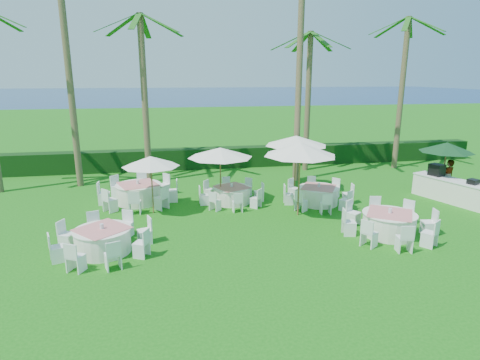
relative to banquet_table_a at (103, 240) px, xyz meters
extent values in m
plane|color=#125F10|center=(4.84, -0.53, -0.41)|extent=(120.00, 120.00, 0.00)
cube|color=black|center=(4.84, 11.47, 0.19)|extent=(34.00, 1.00, 1.20)
plane|color=navy|center=(4.84, 101.47, -0.41)|extent=(260.00, 260.00, 0.00)
cylinder|color=white|center=(0.00, 0.00, -0.04)|extent=(1.72, 1.72, 0.75)
cylinder|color=white|center=(0.00, 0.00, 0.34)|extent=(1.80, 1.80, 0.03)
cube|color=#DB7776|center=(0.00, 0.00, 0.37)|extent=(1.97, 1.97, 0.01)
cylinder|color=silver|center=(0.00, 0.00, 0.45)|extent=(0.12, 0.12, 0.16)
cube|color=white|center=(1.27, 0.45, 0.03)|extent=(0.54, 0.54, 0.90)
cube|color=white|center=(0.58, 1.22, 0.03)|extent=(0.56, 0.56, 0.90)
cube|color=white|center=(-0.45, 1.27, 0.03)|extent=(0.54, 0.54, 0.90)
cube|color=white|center=(-1.22, 0.58, 0.03)|extent=(0.56, 0.56, 0.90)
cube|color=white|center=(-1.27, -0.45, 0.03)|extent=(0.54, 0.54, 0.90)
cube|color=white|center=(-0.58, -1.22, 0.03)|extent=(0.56, 0.56, 0.90)
cube|color=white|center=(0.45, -1.27, 0.03)|extent=(0.54, 0.54, 0.90)
cube|color=white|center=(1.22, -0.58, 0.03)|extent=(0.56, 0.56, 0.90)
cylinder|color=white|center=(9.69, -0.31, -0.03)|extent=(1.79, 1.79, 0.78)
cylinder|color=white|center=(9.69, -0.31, 0.37)|extent=(1.86, 1.86, 0.03)
cube|color=#DB7776|center=(9.69, -0.31, 0.40)|extent=(2.00, 2.00, 0.01)
cylinder|color=silver|center=(9.69, -0.31, 0.48)|extent=(0.12, 0.12, 0.17)
cube|color=white|center=(10.85, 0.48, 0.05)|extent=(0.60, 0.60, 0.93)
cube|color=white|center=(9.95, 1.06, 0.05)|extent=(0.51, 0.51, 0.93)
cube|color=white|center=(8.90, 0.84, 0.05)|extent=(0.60, 0.60, 0.93)
cube|color=white|center=(8.32, -0.05, 0.05)|extent=(0.51, 0.51, 0.93)
cube|color=white|center=(8.54, -1.10, 0.05)|extent=(0.60, 0.60, 0.93)
cube|color=white|center=(9.44, -1.68, 0.05)|extent=(0.51, 0.51, 0.93)
cube|color=white|center=(10.48, -1.46, 0.05)|extent=(0.60, 0.60, 0.93)
cube|color=white|center=(11.07, -0.57, 0.05)|extent=(0.51, 0.51, 0.93)
cylinder|color=white|center=(0.79, 5.04, 0.00)|extent=(1.89, 1.89, 0.82)
cylinder|color=white|center=(0.79, 5.04, 0.42)|extent=(1.97, 1.97, 0.03)
cube|color=#DB7776|center=(0.79, 5.04, 0.44)|extent=(1.96, 1.96, 0.01)
cylinder|color=silver|center=(0.79, 5.04, 0.53)|extent=(0.13, 0.13, 0.17)
cube|color=white|center=(2.26, 4.99, 0.08)|extent=(0.48, 0.48, 0.98)
cube|color=white|center=(1.87, 6.05, 0.08)|extent=(0.65, 0.65, 0.98)
cube|color=white|center=(0.84, 6.52, 0.08)|extent=(0.48, 0.48, 0.98)
cube|color=white|center=(-0.22, 6.12, 0.08)|extent=(0.65, 0.65, 0.98)
cube|color=white|center=(-0.69, 5.09, 0.08)|extent=(0.48, 0.48, 0.98)
cube|color=white|center=(-0.29, 4.04, 0.08)|extent=(0.65, 0.65, 0.98)
cube|color=white|center=(0.73, 3.57, 0.08)|extent=(0.48, 0.48, 0.98)
cube|color=white|center=(1.79, 3.96, 0.08)|extent=(0.65, 0.65, 0.98)
cylinder|color=white|center=(4.83, 4.32, -0.07)|extent=(1.58, 1.58, 0.69)
cylinder|color=white|center=(4.83, 4.32, 0.28)|extent=(1.65, 1.65, 0.03)
cube|color=#DB7776|center=(4.83, 4.32, 0.31)|extent=(1.69, 1.69, 0.01)
cylinder|color=silver|center=(4.83, 4.32, 0.39)|extent=(0.11, 0.11, 0.15)
cube|color=white|center=(6.07, 4.36, 0.00)|extent=(0.40, 0.40, 0.83)
cube|color=white|center=(5.68, 5.22, 0.00)|extent=(0.54, 0.54, 0.83)
cube|color=white|center=(4.79, 5.55, 0.00)|extent=(0.40, 0.40, 0.83)
cube|color=white|center=(3.93, 5.16, 0.00)|extent=(0.54, 0.54, 0.83)
cube|color=white|center=(3.59, 4.28, 0.00)|extent=(0.40, 0.40, 0.83)
cube|color=white|center=(3.99, 3.41, 0.00)|extent=(0.54, 0.54, 0.83)
cube|color=white|center=(4.87, 3.08, 0.00)|extent=(0.40, 0.40, 0.83)
cube|color=white|center=(5.73, 3.47, 0.00)|extent=(0.54, 0.54, 0.83)
cylinder|color=white|center=(8.54, 3.49, -0.05)|extent=(1.68, 1.68, 0.73)
cylinder|color=white|center=(8.54, 3.49, 0.32)|extent=(1.75, 1.75, 0.03)
cube|color=#DB7776|center=(8.54, 3.49, 0.35)|extent=(1.85, 1.85, 0.01)
cylinder|color=silver|center=(8.54, 3.49, 0.43)|extent=(0.12, 0.12, 0.16)
cube|color=white|center=(9.59, 4.28, 0.02)|extent=(0.57, 0.57, 0.87)
cube|color=white|center=(8.72, 4.79, 0.02)|extent=(0.46, 0.46, 0.87)
cube|color=white|center=(7.75, 4.54, 0.02)|extent=(0.57, 0.57, 0.87)
cube|color=white|center=(7.24, 3.68, 0.02)|extent=(0.46, 0.46, 0.87)
cube|color=white|center=(7.49, 2.71, 0.02)|extent=(0.57, 0.57, 0.87)
cube|color=white|center=(8.35, 2.20, 0.02)|extent=(0.46, 0.46, 0.87)
cube|color=white|center=(9.32, 2.44, 0.02)|extent=(0.57, 0.57, 0.87)
cube|color=white|center=(9.83, 3.31, 0.02)|extent=(0.46, 0.46, 0.87)
cylinder|color=brown|center=(1.46, 3.52, 0.73)|extent=(0.05, 0.05, 2.28)
cone|color=white|center=(1.46, 3.52, 1.75)|extent=(2.29, 2.29, 0.41)
sphere|color=brown|center=(1.46, 3.52, 1.89)|extent=(0.09, 0.09, 0.09)
cylinder|color=brown|center=(7.20, 2.25, 1.01)|extent=(0.07, 0.07, 2.84)
cone|color=white|center=(7.20, 2.25, 2.29)|extent=(2.87, 2.87, 0.51)
sphere|color=brown|center=(7.20, 2.25, 2.46)|extent=(0.11, 0.11, 0.11)
cylinder|color=brown|center=(4.35, 4.40, 0.77)|extent=(0.06, 0.06, 2.38)
cone|color=white|center=(4.35, 4.40, 1.84)|extent=(2.81, 2.81, 0.43)
sphere|color=brown|center=(4.35, 4.40, 1.99)|extent=(0.10, 0.10, 0.10)
cylinder|color=brown|center=(8.16, 5.69, 0.88)|extent=(0.06, 0.06, 2.60)
cone|color=white|center=(8.16, 5.69, 2.05)|extent=(2.99, 2.99, 0.47)
sphere|color=brown|center=(8.16, 5.69, 2.21)|extent=(0.10, 0.10, 0.10)
cylinder|color=brown|center=(14.61, 3.59, 0.80)|extent=(0.06, 0.06, 2.43)
cone|color=#0F3A1A|center=(14.61, 3.59, 1.89)|extent=(2.38, 2.38, 0.44)
sphere|color=brown|center=(14.61, 3.59, 2.05)|extent=(0.10, 0.10, 0.10)
cube|color=white|center=(14.64, 2.33, 0.07)|extent=(2.24, 4.34, 0.97)
cube|color=white|center=(14.64, 2.33, 0.57)|extent=(2.31, 4.41, 0.04)
cube|color=black|center=(14.21, 3.54, 0.87)|extent=(0.65, 0.72, 0.54)
cube|color=black|center=(14.78, 1.92, 0.70)|extent=(0.48, 0.48, 0.21)
imported|color=gray|center=(14.78, 3.49, 0.46)|extent=(0.72, 0.56, 1.75)
cylinder|color=brown|center=(-2.34, 8.50, 5.29)|extent=(0.32, 0.32, 11.41)
cylinder|color=brown|center=(1.11, 8.60, 3.77)|extent=(0.32, 0.32, 8.36)
cube|color=#195615|center=(2.12, 9.02, 7.46)|extent=(2.15, 1.10, 1.00)
cube|color=#195615|center=(1.25, 9.69, 7.46)|extent=(0.57, 2.22, 1.00)
cube|color=#195615|center=(0.24, 9.27, 7.46)|extent=(1.92, 1.57, 1.00)
cube|color=#195615|center=(0.09, 8.18, 7.46)|extent=(2.15, 1.10, 1.00)
cube|color=#195615|center=(0.96, 7.51, 7.46)|extent=(0.57, 2.22, 1.00)
cube|color=#195615|center=(1.98, 7.93, 7.46)|extent=(1.92, 1.57, 1.00)
cylinder|color=brown|center=(8.84, 7.64, 5.59)|extent=(0.32, 0.32, 12.01)
cylinder|color=brown|center=(10.14, 9.82, 3.49)|extent=(0.32, 0.32, 7.81)
cube|color=#195615|center=(11.15, 9.40, 6.91)|extent=(2.14, 1.11, 1.00)
cube|color=#195615|center=(11.01, 10.49, 6.91)|extent=(1.93, 1.56, 1.00)
cube|color=#195615|center=(10.00, 10.91, 6.91)|extent=(0.55, 2.22, 1.00)
cube|color=#195615|center=(9.13, 10.25, 6.91)|extent=(2.14, 1.11, 1.00)
cube|color=#195615|center=(9.27, 9.16, 6.91)|extent=(1.93, 1.56, 1.00)
cube|color=#195615|center=(10.28, 8.74, 6.91)|extent=(0.55, 2.22, 1.00)
cylinder|color=brown|center=(15.69, 9.43, 3.91)|extent=(0.32, 0.32, 8.65)
cube|color=#195615|center=(16.78, 9.31, 7.75)|extent=(2.22, 0.53, 1.00)
cube|color=#195615|center=(16.35, 10.31, 7.75)|extent=(1.53, 1.94, 1.00)
cube|color=#195615|center=(15.26, 10.43, 7.75)|extent=(1.14, 2.13, 1.00)
cube|color=#195615|center=(14.60, 9.55, 7.75)|extent=(2.22, 0.53, 1.00)
cube|color=#195615|center=(15.04, 8.55, 7.75)|extent=(1.53, 1.94, 1.00)
cube|color=#195615|center=(16.13, 8.43, 7.75)|extent=(1.14, 2.13, 1.00)
camera|label=1|loc=(2.19, -12.40, 5.06)|focal=30.00mm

